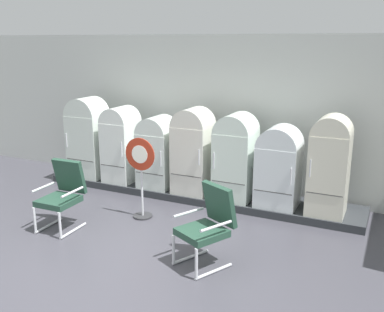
{
  "coord_description": "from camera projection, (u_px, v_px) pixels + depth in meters",
  "views": [
    {
      "loc": [
        3.28,
        -4.02,
        2.86
      ],
      "look_at": [
        0.06,
        2.75,
        0.86
      ],
      "focal_mm": 40.82,
      "sensor_mm": 36.0,
      "label": 1
    }
  ],
  "objects": [
    {
      "name": "ground",
      "position": [
        96.0,
        271.0,
        5.61
      ],
      "size": [
        12.0,
        10.0,
        0.05
      ],
      "primitive_type": "cube",
      "color": "#403F47"
    },
    {
      "name": "refrigerator_0",
      "position": [
        88.0,
        135.0,
        8.84
      ],
      "size": [
        0.72,
        0.62,
        1.62
      ],
      "color": "silver",
      "rests_on": "display_plinth"
    },
    {
      "name": "armchair_right",
      "position": [
        208.0,
        222.0,
        5.62
      ],
      "size": [
        0.78,
        0.84,
        1.06
      ],
      "color": "silver",
      "rests_on": "ground"
    },
    {
      "name": "back_wall",
      "position": [
        209.0,
        113.0,
        8.42
      ],
      "size": [
        11.76,
        0.12,
        2.96
      ],
      "color": "silver",
      "rests_on": "ground"
    },
    {
      "name": "refrigerator_4",
      "position": [
        236.0,
        154.0,
        7.58
      ],
      "size": [
        0.65,
        0.7,
        1.51
      ],
      "color": "silver",
      "rests_on": "display_plinth"
    },
    {
      "name": "refrigerator_6",
      "position": [
        330.0,
        162.0,
        6.88
      ],
      "size": [
        0.59,
        0.63,
        1.6
      ],
      "color": "silver",
      "rests_on": "display_plinth"
    },
    {
      "name": "display_plinth",
      "position": [
        195.0,
        193.0,
        8.23
      ],
      "size": [
        6.09,
        0.95,
        0.13
      ],
      "primitive_type": "cube",
      "color": "#2B2E32",
      "rests_on": "ground"
    },
    {
      "name": "armchair_left",
      "position": [
        63.0,
        192.0,
        6.74
      ],
      "size": [
        0.61,
        0.69,
        1.06
      ],
      "color": "silver",
      "rests_on": "ground"
    },
    {
      "name": "refrigerator_1",
      "position": [
        121.0,
        142.0,
        8.55
      ],
      "size": [
        0.59,
        0.66,
        1.48
      ],
      "color": "white",
      "rests_on": "display_plinth"
    },
    {
      "name": "sign_stand",
      "position": [
        141.0,
        177.0,
        7.08
      ],
      "size": [
        0.53,
        0.32,
        1.35
      ],
      "color": "#2D2D30",
      "rests_on": "ground"
    },
    {
      "name": "refrigerator_2",
      "position": [
        158.0,
        150.0,
        8.23
      ],
      "size": [
        0.63,
        0.66,
        1.35
      ],
      "color": "silver",
      "rests_on": "display_plinth"
    },
    {
      "name": "refrigerator_5",
      "position": [
        279.0,
        165.0,
        7.26
      ],
      "size": [
        0.68,
        0.65,
        1.37
      ],
      "color": "white",
      "rests_on": "display_plinth"
    },
    {
      "name": "refrigerator_3",
      "position": [
        193.0,
        148.0,
        7.88
      ],
      "size": [
        0.65,
        0.64,
        1.56
      ],
      "color": "silver",
      "rests_on": "display_plinth"
    }
  ]
}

